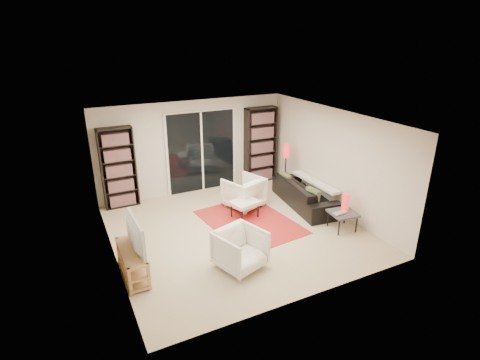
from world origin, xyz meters
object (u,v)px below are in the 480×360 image
Objects in this scene: bookshelf_right at (261,145)px; floor_lamp at (286,156)px; bookshelf_left at (118,168)px; sofa at (305,193)px; tv_stand at (133,262)px; armchair_front at (240,249)px; ottoman at (245,203)px; side_table at (343,214)px; armchair_back at (244,192)px.

bookshelf_right is 0.98m from floor_lamp.
bookshelf_right is 1.64× the size of floor_lamp.
bookshelf_right reaches higher than bookshelf_left.
sofa is (0.17, -1.95, -0.74)m from bookshelf_right.
tv_stand is 4.93m from floor_lamp.
bookshelf_right reaches higher than armchair_front.
sofa is 1.63m from ottoman.
floor_lamp is (0.07, 2.37, 0.61)m from side_table.
ottoman is at bearing -38.27° from bookshelf_left.
sofa is at bearing -85.08° from bookshelf_right.
bookshelf_right reaches higher than armchair_back.
bookshelf_left is 4.19m from floor_lamp.
floor_lamp reaches higher than armchair_front.
bookshelf_right is at bearing -150.77° from armchair_back.
sofa is at bearing 13.46° from tv_stand.
armchair_back is (-1.22, -1.37, -0.67)m from bookshelf_right.
armchair_front is 0.62× the size of floor_lamp.
sofa reaches higher than ottoman.
bookshelf_left is 3.11m from ottoman.
armchair_front is at bearing -123.94° from bookshelf_right.
bookshelf_left reaches higher than tv_stand.
armchair_front is at bearing 42.53° from armchair_back.
side_table is at bearing -4.24° from tv_stand.
sofa is 2.67× the size of armchair_front.
armchair_front is at bearing 129.46° from sofa.
armchair_back is at bearing -163.99° from floor_lamp.
armchair_front is at bearing -135.03° from floor_lamp.
armchair_back is at bearing -27.47° from bookshelf_left.
sofa is at bearing 14.89° from armchair_front.
side_table is at bearing -11.37° from armchair_front.
sofa is 3.54× the size of side_table.
side_table is (-0.02, -1.37, 0.05)m from sofa.
bookshelf_left reaches higher than armchair_back.
bookshelf_left is 3.03m from armchair_back.
sofa is at bearing -25.94° from bookshelf_left.
tv_stand is 4.49m from sofa.
floor_lamp is at bearing 88.19° from side_table.
side_table is (1.61, -1.43, 0.01)m from ottoman.
side_table is 2.45m from floor_lamp.
armchair_back is 1.05× the size of armchair_front.
tv_stand is at bearing 110.49° from sofa.
bookshelf_right is 3.52× the size of side_table.
bookshelf_right is 2.66× the size of armchair_front.
sofa reaches higher than side_table.
tv_stand is 0.88× the size of floor_lamp.
armchair_back is at bearing 44.09° from armchair_front.
bookshelf_left reaches higher than side_table.
floor_lamp is (1.44, 0.41, 0.59)m from armchair_back.
ottoman is 2.16m from side_table.
bookshelf_right is 5.22m from tv_stand.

